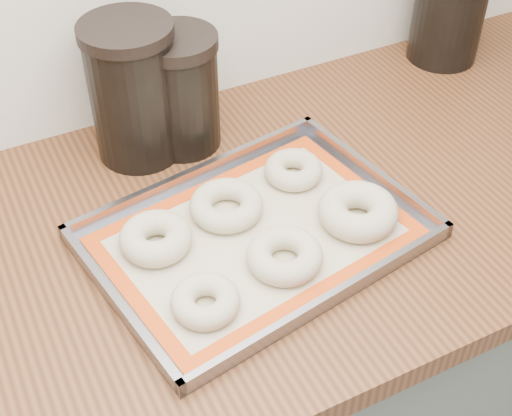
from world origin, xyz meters
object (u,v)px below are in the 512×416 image
canister_left (133,91)px  canister_right (449,12)px  bagel_front_left (205,301)px  bagel_back_left (156,238)px  bagel_back_right (294,170)px  bagel_back_mid (226,205)px  canister_mid (180,91)px  bagel_front_right (358,211)px  baking_tray (256,235)px  bagel_front_mid (285,255)px

canister_left → canister_right: canister_left is taller
bagel_front_left → bagel_back_left: size_ratio=0.88×
bagel_front_left → bagel_back_right: same height
bagel_back_mid → canister_mid: bearing=85.9°
bagel_front_right → bagel_back_mid: 0.19m
bagel_back_mid → bagel_front_right: bearing=-31.7°
bagel_front_left → bagel_back_mid: bagel_back_mid is taller
bagel_back_left → bagel_back_mid: 0.12m
baking_tray → bagel_front_right: bagel_front_right is taller
bagel_front_right → bagel_back_left: 0.29m
bagel_front_mid → canister_right: size_ratio=0.56×
bagel_front_right → bagel_back_left: size_ratio=1.14×
bagel_front_mid → canister_right: canister_right is taller
baking_tray → bagel_back_right: (0.11, 0.09, 0.01)m
baking_tray → bagel_back_left: (-0.14, 0.04, 0.02)m
bagel_back_left → bagel_back_right: size_ratio=1.13×
bagel_front_left → baking_tray: bearing=37.5°
bagel_back_left → canister_left: bearing=75.5°
bagel_back_mid → bagel_back_right: size_ratio=1.20×
bagel_front_right → canister_right: bearing=39.1°
bagel_front_right → canister_left: canister_left is taller
bagel_front_right → canister_left: size_ratio=0.51×
bagel_back_right → canister_mid: bearing=124.0°
bagel_front_mid → bagel_back_left: 0.18m
bagel_front_left → bagel_front_right: (0.27, 0.05, 0.00)m
baking_tray → bagel_front_mid: (0.01, -0.07, 0.02)m
canister_right → bagel_front_right: bearing=-140.9°
baking_tray → canister_left: size_ratio=2.21×
baking_tray → bagel_front_left: 0.15m
bagel_front_left → canister_left: bearing=83.4°
bagel_front_mid → bagel_front_right: 0.14m
bagel_front_right → canister_right: canister_right is taller
bagel_front_mid → canister_mid: 0.34m
bagel_front_mid → bagel_back_right: 0.19m
bagel_front_mid → canister_left: size_ratio=0.46×
canister_right → bagel_front_mid: bearing=-146.5°
canister_left → canister_mid: size_ratio=1.16×
bagel_back_mid → bagel_front_left: bearing=-123.3°
baking_tray → canister_left: 0.30m
bagel_front_left → bagel_back_left: 0.14m
bagel_front_left → canister_right: 0.78m
bagel_back_left → bagel_back_mid: bearing=9.4°
bagel_front_left → bagel_back_left: bagel_back_left is taller
baking_tray → bagel_front_right: (0.15, -0.04, 0.02)m
bagel_front_mid → bagel_back_mid: bagel_front_mid is taller
bagel_front_left → bagel_front_right: bearing=11.1°
bagel_front_right → bagel_back_mid: (-0.16, 0.10, -0.00)m
bagel_front_right → canister_left: bearing=125.6°
bagel_back_left → canister_left: size_ratio=0.45×
baking_tray → bagel_front_right: size_ratio=4.33×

